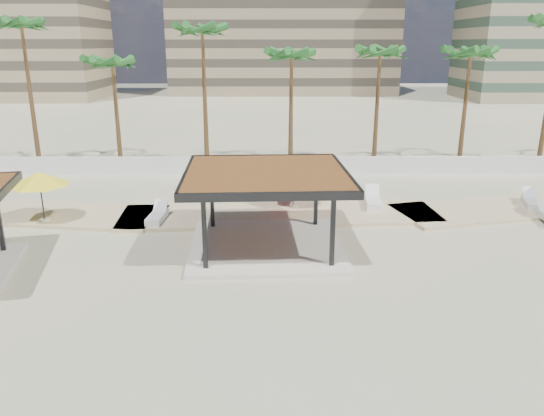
% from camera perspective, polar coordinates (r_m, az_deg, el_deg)
% --- Properties ---
extents(ground, '(200.00, 200.00, 0.00)m').
position_cam_1_polar(ground, '(20.50, -4.37, -7.01)').
color(ground, tan).
rests_on(ground, ground).
extents(promenade, '(44.45, 7.97, 0.24)m').
position_cam_1_polar(promenade, '(27.61, 0.82, -0.33)').
color(promenade, '#C6B284').
rests_on(promenade, ground).
extents(boundary_wall, '(56.00, 0.30, 1.20)m').
position_cam_1_polar(boundary_wall, '(35.54, -2.70, 4.57)').
color(boundary_wall, silver).
rests_on(boundary_wall, ground).
extents(building_mid, '(38.00, 16.00, 30.40)m').
position_cam_1_polar(building_mid, '(96.85, 1.19, 20.76)').
color(building_mid, '#847259').
rests_on(building_mid, ground).
extents(pavilion_central, '(7.00, 7.00, 3.41)m').
position_cam_1_polar(pavilion_central, '(22.21, -0.62, 0.58)').
color(pavilion_central, beige).
rests_on(pavilion_central, ground).
extents(umbrella_b, '(3.37, 3.37, 2.45)m').
position_cam_1_polar(umbrella_b, '(27.44, -23.76, 2.89)').
color(umbrella_b, beige).
rests_on(umbrella_b, promenade).
extents(umbrella_c, '(3.34, 3.34, 2.27)m').
position_cam_1_polar(umbrella_c, '(27.57, 2.33, 4.11)').
color(umbrella_c, beige).
rests_on(umbrella_c, promenade).
extents(lounger_a, '(0.81, 2.11, 0.78)m').
position_cam_1_polar(lounger_a, '(26.34, -12.23, -0.91)').
color(lounger_a, white).
rests_on(lounger_a, promenade).
extents(lounger_b, '(1.04, 2.44, 0.90)m').
position_cam_1_polar(lounger_b, '(28.58, 10.81, 0.68)').
color(lounger_b, white).
rests_on(lounger_b, promenade).
extents(lounger_c, '(1.20, 2.21, 0.80)m').
position_cam_1_polar(lounger_c, '(31.26, 26.09, 0.58)').
color(lounger_c, white).
rests_on(lounger_c, promenade).
extents(palm_b, '(3.00, 3.00, 10.49)m').
position_cam_1_polar(palm_b, '(40.80, -25.31, 16.90)').
color(palm_b, brown).
rests_on(palm_b, ground).
extents(palm_c, '(3.00, 3.00, 8.03)m').
position_cam_1_polar(palm_c, '(38.22, -16.77, 14.37)').
color(palm_c, brown).
rests_on(palm_c, ground).
extents(palm_d, '(3.00, 3.00, 10.12)m').
position_cam_1_polar(palm_d, '(37.80, -7.49, 17.89)').
color(palm_d, brown).
rests_on(palm_d, ground).
extents(palm_e, '(3.00, 3.00, 8.51)m').
position_cam_1_polar(palm_e, '(37.09, 2.11, 15.69)').
color(palm_e, brown).
rests_on(palm_e, ground).
extents(palm_f, '(3.00, 3.00, 8.67)m').
position_cam_1_polar(palm_f, '(38.01, 11.53, 15.65)').
color(palm_f, brown).
rests_on(palm_f, ground).
extents(palm_g, '(3.00, 3.00, 8.61)m').
position_cam_1_polar(palm_g, '(39.27, 20.54, 14.89)').
color(palm_g, brown).
rests_on(palm_g, ground).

